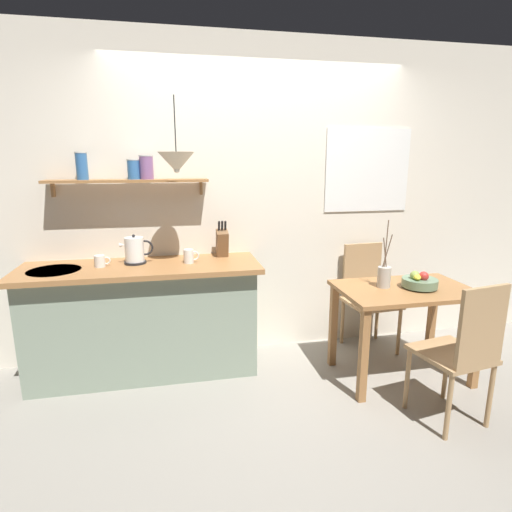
% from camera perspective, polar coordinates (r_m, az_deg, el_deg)
% --- Properties ---
extents(ground_plane, '(14.00, 14.00, 0.00)m').
position_cam_1_polar(ground_plane, '(3.47, 2.56, -16.36)').
color(ground_plane, gray).
extents(back_wall, '(6.80, 0.11, 2.70)m').
position_cam_1_polar(back_wall, '(3.71, 3.38, 7.65)').
color(back_wall, silver).
rests_on(back_wall, ground_plane).
extents(kitchen_counter, '(1.83, 0.63, 0.91)m').
position_cam_1_polar(kitchen_counter, '(3.48, -15.09, -8.33)').
color(kitchen_counter, gray).
rests_on(kitchen_counter, ground_plane).
extents(wall_shelf, '(1.24, 0.20, 0.34)m').
position_cam_1_polar(wall_shelf, '(3.43, -17.45, 10.62)').
color(wall_shelf, '#9E6B3D').
extents(dining_table, '(1.02, 0.66, 0.74)m').
position_cam_1_polar(dining_table, '(3.45, 19.65, -6.10)').
color(dining_table, '#9E6B3D').
rests_on(dining_table, ground_plane).
extents(dining_chair_near, '(0.47, 0.49, 0.98)m').
position_cam_1_polar(dining_chair_near, '(2.99, 26.54, -11.29)').
color(dining_chair_near, tan).
rests_on(dining_chair_near, ground_plane).
extents(dining_chair_far, '(0.46, 0.45, 0.95)m').
position_cam_1_polar(dining_chair_far, '(3.95, 14.99, -4.73)').
color(dining_chair_far, tan).
rests_on(dining_chair_far, ground_plane).
extents(fruit_bowl, '(0.27, 0.27, 0.14)m').
position_cam_1_polar(fruit_bowl, '(3.42, 21.50, -3.27)').
color(fruit_bowl, slate).
rests_on(fruit_bowl, dining_table).
extents(twig_vase, '(0.10, 0.10, 0.52)m').
position_cam_1_polar(twig_vase, '(3.35, 17.16, -2.66)').
color(twig_vase, '#B7B2A8').
rests_on(twig_vase, dining_table).
extents(electric_kettle, '(0.26, 0.17, 0.23)m').
position_cam_1_polar(electric_kettle, '(3.38, -16.28, 0.72)').
color(electric_kettle, black).
rests_on(electric_kettle, kitchen_counter).
extents(knife_block, '(0.09, 0.17, 0.31)m').
position_cam_1_polar(knife_block, '(3.48, -4.67, 1.87)').
color(knife_block, brown).
rests_on(knife_block, kitchen_counter).
extents(coffee_mug_by_sink, '(0.12, 0.08, 0.09)m').
position_cam_1_polar(coffee_mug_by_sink, '(3.36, -20.58, -0.66)').
color(coffee_mug_by_sink, white).
rests_on(coffee_mug_by_sink, kitchen_counter).
extents(coffee_mug_spare, '(0.12, 0.08, 0.11)m').
position_cam_1_polar(coffee_mug_spare, '(3.30, -9.16, -0.03)').
color(coffee_mug_spare, white).
rests_on(coffee_mug_spare, kitchen_counter).
extents(pendant_lamp, '(0.26, 0.26, 0.53)m').
position_cam_1_polar(pendant_lamp, '(3.08, -10.86, 12.51)').
color(pendant_lamp, black).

